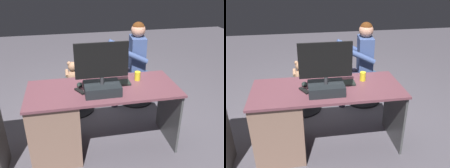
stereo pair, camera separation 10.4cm
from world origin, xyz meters
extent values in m
plane|color=#514D56|center=(0.00, 0.00, 0.00)|extent=(10.00, 10.00, 0.00)
cube|color=brown|center=(0.00, 0.42, 0.73)|extent=(1.57, 0.66, 0.03)
cube|color=#7F6151|center=(0.52, 0.42, 0.36)|extent=(0.50, 0.61, 0.72)
cube|color=#434445|center=(-0.76, 0.42, 0.36)|extent=(0.02, 0.60, 0.72)
cube|color=black|center=(0.03, 0.53, 0.79)|extent=(0.36, 0.26, 0.10)
cylinder|color=#333338|center=(0.03, 0.53, 0.88)|extent=(0.04, 0.04, 0.07)
cube|color=black|center=(0.03, 0.53, 1.09)|extent=(0.51, 0.02, 0.35)
cube|color=black|center=(0.03, 0.51, 1.09)|extent=(0.47, 0.00, 0.31)
cube|color=black|center=(-0.09, 0.36, 0.75)|extent=(0.42, 0.14, 0.02)
ellipsoid|color=black|center=(0.24, 0.33, 0.76)|extent=(0.06, 0.10, 0.04)
cylinder|color=yellow|center=(-0.41, 0.30, 0.79)|extent=(0.06, 0.06, 0.10)
cube|color=black|center=(0.24, 0.46, 0.75)|extent=(0.11, 0.15, 0.02)
cylinder|color=black|center=(0.27, -0.44, 0.01)|extent=(0.54, 0.54, 0.03)
cylinder|color=gray|center=(0.27, -0.44, 0.21)|extent=(0.04, 0.04, 0.36)
cylinder|color=#333B3C|center=(0.27, -0.44, 0.42)|extent=(0.42, 0.42, 0.06)
ellipsoid|color=#A07557|center=(0.27, -0.44, 0.53)|extent=(0.16, 0.14, 0.17)
sphere|color=#A07557|center=(0.27, -0.44, 0.67)|extent=(0.13, 0.13, 0.13)
sphere|color=beige|center=(0.27, -0.50, 0.66)|extent=(0.05, 0.05, 0.05)
sphere|color=#A07557|center=(0.23, -0.44, 0.72)|extent=(0.05, 0.05, 0.05)
sphere|color=#A07557|center=(0.32, -0.44, 0.72)|extent=(0.05, 0.05, 0.05)
cylinder|color=#A07557|center=(0.19, -0.47, 0.57)|extent=(0.05, 0.13, 0.09)
cylinder|color=#A07557|center=(0.36, -0.47, 0.57)|extent=(0.05, 0.13, 0.09)
cylinder|color=#A07557|center=(0.23, -0.53, 0.47)|extent=(0.06, 0.10, 0.06)
cylinder|color=#A07557|center=(0.32, -0.53, 0.47)|extent=(0.06, 0.10, 0.06)
cylinder|color=black|center=(-0.66, -0.54, 0.01)|extent=(0.53, 0.53, 0.03)
cylinder|color=gray|center=(-0.66, -0.54, 0.21)|extent=(0.04, 0.04, 0.36)
cylinder|color=#324F71|center=(-0.66, -0.54, 0.42)|extent=(0.43, 0.43, 0.06)
cube|color=#3B4F81|center=(-0.66, -0.54, 0.73)|extent=(0.23, 0.34, 0.56)
sphere|color=tan|center=(-0.66, -0.54, 1.10)|extent=(0.20, 0.20, 0.20)
sphere|color=#4B2710|center=(-0.66, -0.54, 1.12)|extent=(0.18, 0.18, 0.18)
cylinder|color=#3B4F81|center=(-0.52, -0.33, 0.81)|extent=(0.44, 0.12, 0.26)
cylinder|color=#3B4F81|center=(-0.48, -0.72, 0.81)|extent=(0.44, 0.12, 0.26)
cylinder|color=#343145|center=(-0.49, -0.43, 0.47)|extent=(0.38, 0.15, 0.11)
cylinder|color=#343145|center=(-0.30, -0.41, 0.22)|extent=(0.10, 0.10, 0.45)
cylinder|color=#343145|center=(-0.47, -0.61, 0.47)|extent=(0.38, 0.15, 0.11)
cylinder|color=#343145|center=(-0.28, -0.59, 0.22)|extent=(0.10, 0.10, 0.45)
camera|label=1|loc=(0.35, 2.64, 1.87)|focal=38.75mm
camera|label=2|loc=(0.25, 2.66, 1.87)|focal=38.75mm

